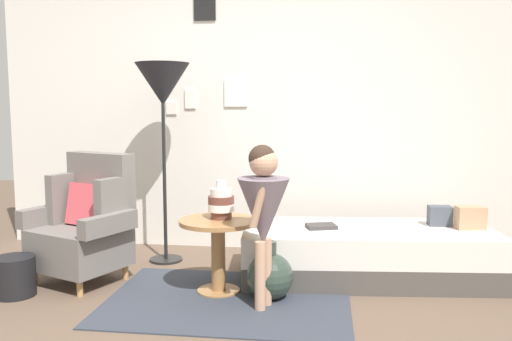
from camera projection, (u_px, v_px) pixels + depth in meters
name	position (u px, v px, depth m)	size (l,w,h in m)	color
ground_plane	(210.00, 330.00, 3.19)	(12.00, 12.00, 0.00)	brown
gallery_wall	(254.00, 110.00, 4.96)	(4.80, 0.12, 2.60)	silver
rug	(228.00, 300.00, 3.68)	(1.66, 1.23, 0.01)	#333842
armchair	(86.00, 224.00, 4.08)	(0.89, 0.79, 0.97)	tan
daybed	(367.00, 253.00, 4.13)	(1.96, 0.97, 0.40)	#4C4742
pillow_head	(470.00, 218.00, 4.06)	(0.21, 0.12, 0.17)	tan
pillow_mid	(440.00, 216.00, 4.19)	(0.17, 0.12, 0.15)	#474C56
side_table	(218.00, 240.00, 3.80)	(0.55, 0.55, 0.53)	#9E7042
vase_striped	(221.00, 203.00, 3.80)	(0.19, 0.19, 0.28)	brown
floor_lamp	(163.00, 90.00, 4.47)	(0.45, 0.45, 1.69)	black
person_child	(263.00, 206.00, 3.46)	(0.34, 0.34, 1.08)	tan
book_on_daybed	(321.00, 226.00, 4.10)	(0.22, 0.16, 0.03)	#3B3737
demijohn_near	(270.00, 276.00, 3.68)	(0.32, 0.32, 0.41)	#2D3D33
magazine_basket	(15.00, 276.00, 3.76)	(0.28, 0.28, 0.28)	black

